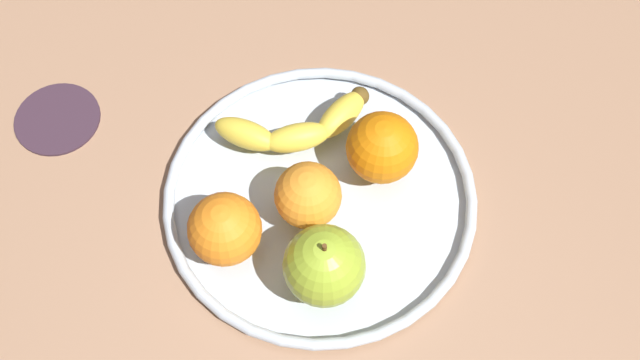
{
  "coord_description": "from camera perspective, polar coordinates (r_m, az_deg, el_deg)",
  "views": [
    {
      "loc": [
        1.47,
        -36.98,
        73.77
      ],
      "look_at": [
        0.0,
        0.0,
        4.8
      ],
      "focal_mm": 43.37,
      "sensor_mm": 36.0,
      "label": 1
    }
  ],
  "objects": [
    {
      "name": "ground_plane",
      "position": [
        0.84,
        0.0,
        -2.19
      ],
      "size": [
        127.38,
        127.38,
        4.0
      ],
      "primitive_type": "cube",
      "color": "#A0785B"
    },
    {
      "name": "fruit_bowl",
      "position": [
        0.82,
        0.0,
        -1.29
      ],
      "size": [
        33.19,
        33.19,
        1.8
      ],
      "color": "silver",
      "rests_on": "ground_plane"
    },
    {
      "name": "banana",
      "position": [
        0.83,
        -1.65,
        3.92
      ],
      "size": [
        17.52,
        9.52,
        3.05
      ],
      "rotation": [
        0.0,
        0.0,
        0.28
      ],
      "color": "yellow",
      "rests_on": "fruit_bowl"
    },
    {
      "name": "apple",
      "position": [
        0.73,
        0.31,
        -6.34
      ],
      "size": [
        7.94,
        7.94,
        8.74
      ],
      "color": "#97B530",
      "rests_on": "fruit_bowl"
    },
    {
      "name": "orange_back_right",
      "position": [
        0.8,
        4.6,
        2.4
      ],
      "size": [
        7.53,
        7.53,
        7.53
      ],
      "primitive_type": "sphere",
      "color": "orange",
      "rests_on": "fruit_bowl"
    },
    {
      "name": "orange_front_right",
      "position": [
        0.76,
        -7.05,
        -3.63
      ],
      "size": [
        7.33,
        7.33,
        7.33
      ],
      "primitive_type": "sphere",
      "color": "orange",
      "rests_on": "fruit_bowl"
    },
    {
      "name": "orange_front_left",
      "position": [
        0.77,
        -0.9,
        -1.14
      ],
      "size": [
        6.82,
        6.82,
        6.82
      ],
      "primitive_type": "sphere",
      "color": "orange",
      "rests_on": "fruit_bowl"
    },
    {
      "name": "ambient_coaster",
      "position": [
        0.92,
        -18.84,
        4.34
      ],
      "size": [
        9.66,
        9.66,
        0.6
      ],
      "primitive_type": "cylinder",
      "color": "#392634",
      "rests_on": "ground_plane"
    }
  ]
}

